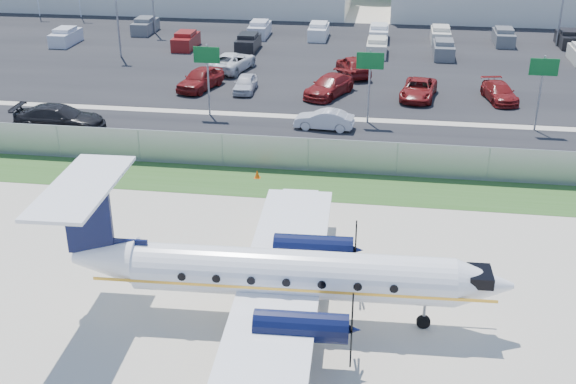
# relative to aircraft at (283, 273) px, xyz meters

# --- Properties ---
(ground) EXTENTS (170.00, 170.00, 0.00)m
(ground) POSITION_rel_aircraft_xyz_m (-0.78, 0.78, -2.07)
(ground) COLOR beige
(ground) RESTS_ON ground
(grass_verge) EXTENTS (170.00, 4.00, 0.02)m
(grass_verge) POSITION_rel_aircraft_xyz_m (-0.78, 12.78, -2.06)
(grass_verge) COLOR #2D561E
(grass_verge) RESTS_ON ground
(access_road) EXTENTS (170.00, 8.00, 0.02)m
(access_road) POSITION_rel_aircraft_xyz_m (-0.78, 19.78, -2.06)
(access_road) COLOR black
(access_road) RESTS_ON ground
(parking_lot) EXTENTS (170.00, 32.00, 0.02)m
(parking_lot) POSITION_rel_aircraft_xyz_m (-0.78, 40.78, -2.06)
(parking_lot) COLOR black
(parking_lot) RESTS_ON ground
(perimeter_fence) EXTENTS (120.00, 0.06, 1.99)m
(perimeter_fence) POSITION_rel_aircraft_xyz_m (-0.78, 14.78, -1.06)
(perimeter_fence) COLOR gray
(perimeter_fence) RESTS_ON ground
(sign_left) EXTENTS (1.80, 0.26, 5.00)m
(sign_left) POSITION_rel_aircraft_xyz_m (-8.78, 23.69, 1.54)
(sign_left) COLOR gray
(sign_left) RESTS_ON ground
(sign_mid) EXTENTS (1.80, 0.26, 5.00)m
(sign_mid) POSITION_rel_aircraft_xyz_m (2.22, 23.69, 1.54)
(sign_mid) COLOR gray
(sign_mid) RESTS_ON ground
(sign_right) EXTENTS (1.80, 0.26, 5.00)m
(sign_right) POSITION_rel_aircraft_xyz_m (13.22, 23.69, 1.54)
(sign_right) COLOR gray
(sign_right) RESTS_ON ground
(aircraft) EXTENTS (17.24, 17.01, 5.35)m
(aircraft) POSITION_rel_aircraft_xyz_m (0.00, 0.00, 0.00)
(aircraft) COLOR white
(aircraft) RESTS_ON ground
(cone_starboard_wing) EXTENTS (0.34, 0.34, 0.48)m
(cone_starboard_wing) POSITION_rel_aircraft_xyz_m (-3.47, 13.35, -1.84)
(cone_starboard_wing) COLOR #F85307
(cone_starboard_wing) RESTS_ON ground
(road_car_west) EXTENTS (6.06, 2.73, 1.72)m
(road_car_west) POSITION_rel_aircraft_xyz_m (-17.69, 19.18, -2.07)
(road_car_west) COLOR black
(road_car_west) RESTS_ON ground
(road_car_mid) EXTENTS (4.02, 1.68, 1.29)m
(road_car_mid) POSITION_rel_aircraft_xyz_m (-0.58, 22.06, -2.07)
(road_car_mid) COLOR silver
(road_car_mid) RESTS_ON ground
(parked_car_a) EXTENTS (3.23, 5.28, 1.68)m
(parked_car_a) POSITION_rel_aircraft_xyz_m (-10.99, 29.80, -2.07)
(parked_car_a) COLOR maroon
(parked_car_a) RESTS_ON ground
(parked_car_b) EXTENTS (1.64, 3.85, 1.30)m
(parked_car_b) POSITION_rel_aircraft_xyz_m (-7.42, 29.70, -2.07)
(parked_car_b) COLOR silver
(parked_car_b) RESTS_ON ground
(parked_car_c) EXTENTS (4.07, 5.70, 1.53)m
(parked_car_c) POSITION_rel_aircraft_xyz_m (-0.93, 29.54, -2.07)
(parked_car_c) COLOR maroon
(parked_car_c) RESTS_ON ground
(parked_car_d) EXTENTS (3.08, 5.39, 1.42)m
(parked_car_d) POSITION_rel_aircraft_xyz_m (5.73, 29.81, -2.07)
(parked_car_d) COLOR maroon
(parked_car_d) RESTS_ON ground
(parked_car_e) EXTENTS (2.73, 4.86, 1.33)m
(parked_car_e) POSITION_rel_aircraft_xyz_m (11.65, 30.03, -2.07)
(parked_car_e) COLOR maroon
(parked_car_e) RESTS_ON ground
(parked_car_f) EXTENTS (3.71, 6.03, 1.56)m
(parked_car_f) POSITION_rel_aircraft_xyz_m (-9.72, 35.59, -2.07)
(parked_car_f) COLOR silver
(parked_car_f) RESTS_ON ground
(parked_car_g) EXTENTS (3.55, 5.32, 1.68)m
(parked_car_g) POSITION_rel_aircraft_xyz_m (0.52, 35.49, -2.07)
(parked_car_g) COLOR maroon
(parked_car_g) RESTS_ON ground
(far_parking_rows) EXTENTS (56.00, 10.00, 1.60)m
(far_parking_rows) POSITION_rel_aircraft_xyz_m (-0.78, 45.78, -2.07)
(far_parking_rows) COLOR gray
(far_parking_rows) RESTS_ON ground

